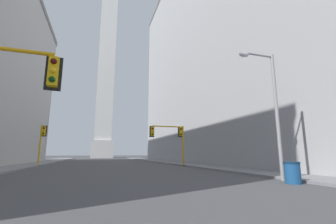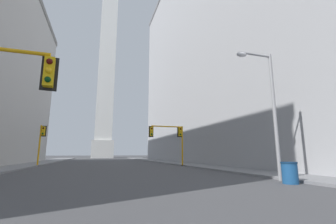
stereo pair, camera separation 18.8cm
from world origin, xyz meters
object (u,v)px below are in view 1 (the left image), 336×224
(traffic_light_mid_right, at_px, (172,135))
(trash_bin, at_px, (292,173))
(street_lamp, at_px, (270,100))
(obelisk, at_px, (106,66))
(traffic_light_mid_left, at_px, (42,139))

(traffic_light_mid_right, relative_size, trash_bin, 4.54)
(traffic_light_mid_right, height_order, trash_bin, traffic_light_mid_right)
(street_lamp, bearing_deg, obelisk, 96.00)
(traffic_light_mid_right, relative_size, street_lamp, 0.65)
(traffic_light_mid_right, distance_m, street_lamp, 15.76)
(obelisk, relative_size, traffic_light_mid_right, 14.66)
(street_lamp, height_order, trash_bin, street_lamp)
(obelisk, bearing_deg, trash_bin, -84.18)
(traffic_light_mid_left, bearing_deg, trash_bin, -53.72)
(obelisk, xyz_separation_m, street_lamp, (7.68, -73.08, -29.57))
(traffic_light_mid_left, relative_size, trash_bin, 4.61)
(traffic_light_mid_right, height_order, traffic_light_mid_left, traffic_light_mid_left)
(traffic_light_mid_right, bearing_deg, obelisk, 96.75)
(traffic_light_mid_left, distance_m, trash_bin, 26.99)
(street_lamp, bearing_deg, trash_bin, -95.79)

